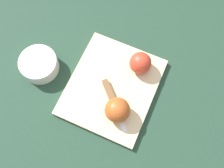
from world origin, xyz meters
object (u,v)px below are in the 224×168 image
at_px(apple_half_right, 117,110).
at_px(knife, 110,94).
at_px(bowl, 39,64).
at_px(apple_half_left, 140,63).

bearing_deg(apple_half_right, knife, -131.16).
relative_size(apple_half_right, bowl, 0.63).
bearing_deg(apple_half_left, apple_half_right, 101.96).
bearing_deg(bowl, knife, 97.33).
bearing_deg(apple_half_right, apple_half_left, -178.06).
relative_size(apple_half_left, apple_half_right, 0.92).
bearing_deg(knife, apple_half_left, 112.20).
xyz_separation_m(apple_half_right, bowl, (-0.01, -0.31, -0.03)).
relative_size(apple_half_right, knife, 0.51).
distance_m(apple_half_left, knife, 0.14).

